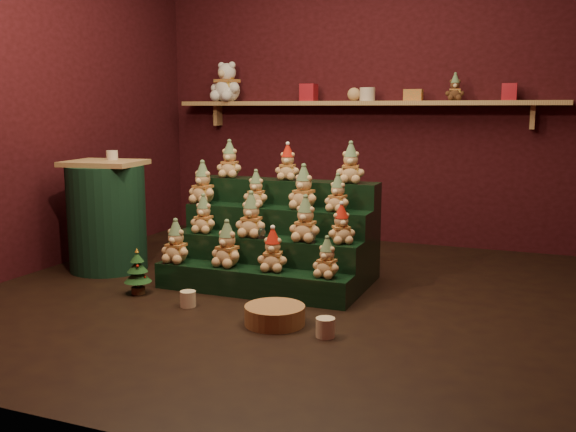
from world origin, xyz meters
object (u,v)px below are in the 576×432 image
at_px(riser_tier_front, 251,282).
at_px(white_bear, 227,77).
at_px(side_table, 107,216).
at_px(mini_christmas_tree, 138,272).
at_px(snow_globe_b, 262,233).
at_px(brown_bear, 455,87).
at_px(wicker_basket, 275,315).
at_px(snow_globe_c, 312,237).
at_px(snow_globe_a, 227,230).
at_px(mug_right, 325,327).
at_px(mug_left, 188,299).

relative_size(riser_tier_front, white_bear, 2.92).
bearing_deg(side_table, mini_christmas_tree, -45.76).
relative_size(snow_globe_b, mini_christmas_tree, 0.24).
bearing_deg(riser_tier_front, white_bear, 121.05).
relative_size(snow_globe_b, white_bear, 0.16).
bearing_deg(mini_christmas_tree, brown_bear, 51.13).
distance_m(wicker_basket, white_bear, 3.24).
bearing_deg(snow_globe_c, mini_christmas_tree, -158.90).
xyz_separation_m(snow_globe_a, mug_right, (0.99, -0.74, -0.35)).
height_order(riser_tier_front, snow_globe_b, snow_globe_b).
bearing_deg(wicker_basket, snow_globe_c, 90.82).
distance_m(mug_right, white_bear, 3.49).
xyz_separation_m(riser_tier_front, snow_globe_c, (0.38, 0.16, 0.31)).
distance_m(riser_tier_front, snow_globe_c, 0.51).
relative_size(snow_globe_c, white_bear, 0.16).
distance_m(mini_christmas_tree, wicker_basket, 1.14).
bearing_deg(wicker_basket, mug_right, -14.52).
distance_m(mini_christmas_tree, mug_left, 0.49).
xyz_separation_m(snow_globe_c, brown_bear, (0.66, 1.77, 1.03)).
distance_m(mug_left, brown_bear, 3.00).
distance_m(riser_tier_front, brown_bear, 2.57).
distance_m(mug_left, mug_right, 1.01).
bearing_deg(snow_globe_a, mug_right, -36.88).
bearing_deg(riser_tier_front, mug_left, -124.31).
xyz_separation_m(snow_globe_b, mug_right, (0.72, -0.74, -0.35)).
bearing_deg(snow_globe_a, mini_christmas_tree, -137.80).
xyz_separation_m(snow_globe_c, white_bear, (-1.54, 1.77, 1.16)).
bearing_deg(snow_globe_b, mug_left, -116.26).
relative_size(side_table, mini_christmas_tree, 2.69).
height_order(side_table, brown_bear, brown_bear).
height_order(side_table, wicker_basket, side_table).
height_order(snow_globe_b, mug_right, snow_globe_b).
relative_size(mug_left, mug_right, 0.93).
xyz_separation_m(snow_globe_b, wicker_basket, (0.38, -0.65, -0.34)).
bearing_deg(brown_bear, mini_christmas_tree, -138.92).
bearing_deg(wicker_basket, brown_bear, 74.90).
height_order(snow_globe_a, mug_right, snow_globe_a).
bearing_deg(snow_globe_c, side_table, 178.07).
bearing_deg(mug_right, snow_globe_b, 134.26).
height_order(snow_globe_a, white_bear, white_bear).
distance_m(snow_globe_c, white_bear, 2.62).
bearing_deg(snow_globe_c, wicker_basket, -89.18).
bearing_deg(mug_left, snow_globe_c, 40.60).
relative_size(wicker_basket, brown_bear, 1.60).
bearing_deg(mini_christmas_tree, mug_right, -12.18).
distance_m(riser_tier_front, white_bear, 2.69).
distance_m(mug_right, wicker_basket, 0.36).
relative_size(mug_right, white_bear, 0.23).
bearing_deg(snow_globe_a, brown_bear, 53.71).
xyz_separation_m(snow_globe_c, mini_christmas_tree, (-1.11, -0.43, -0.24)).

